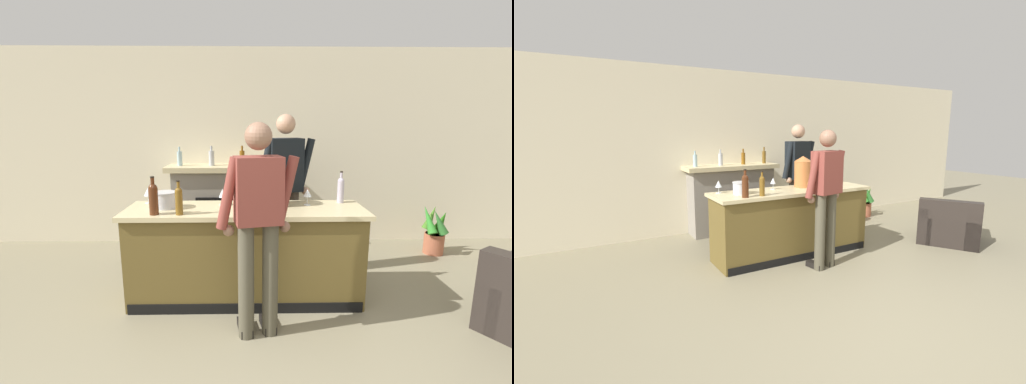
% 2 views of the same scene
% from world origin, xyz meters
% --- Properties ---
extents(ground_plane, '(24.00, 24.00, 0.00)m').
position_xyz_m(ground_plane, '(0.00, 0.00, 0.00)').
color(ground_plane, '#7C745A').
extents(wall_back_panel, '(12.00, 0.07, 2.75)m').
position_xyz_m(wall_back_panel, '(0.00, 3.77, 1.38)').
color(wall_back_panel, beige).
rests_on(wall_back_panel, ground_plane).
extents(bar_counter, '(2.29, 0.66, 0.94)m').
position_xyz_m(bar_counter, '(0.08, 2.02, 0.47)').
color(bar_counter, brown).
rests_on(bar_counter, ground_plane).
extents(fireplace_stone, '(1.61, 0.52, 1.45)m').
position_xyz_m(fireplace_stone, '(-0.20, 3.51, 0.59)').
color(fireplace_stone, gray).
rests_on(fireplace_stone, ground_plane).
extents(armchair_black, '(1.21, 1.19, 0.72)m').
position_xyz_m(armchair_black, '(2.56, 1.30, 0.26)').
color(armchair_black, black).
rests_on(armchair_black, ground_plane).
extents(potted_plant_corner, '(0.37, 0.36, 0.68)m').
position_xyz_m(potted_plant_corner, '(2.59, 3.17, 0.31)').
color(potted_plant_corner, '#A2573B').
rests_on(potted_plant_corner, ground_plane).
extents(person_customer, '(0.65, 0.36, 1.75)m').
position_xyz_m(person_customer, '(0.18, 1.41, 0.97)').
color(person_customer, '#4D4837').
rests_on(person_customer, ground_plane).
extents(person_bartender, '(0.65, 0.37, 1.83)m').
position_xyz_m(person_bartender, '(0.51, 2.53, 1.02)').
color(person_bartender, '#483E36').
rests_on(person_bartender, ground_plane).
extents(copper_dispenser, '(0.26, 0.29, 0.45)m').
position_xyz_m(copper_dispenser, '(0.33, 2.13, 1.16)').
color(copper_dispenser, '#BE6F39').
rests_on(copper_dispenser, bar_counter).
extents(ice_bucket_steel, '(0.21, 0.21, 0.16)m').
position_xyz_m(ice_bucket_steel, '(-0.69, 2.04, 1.02)').
color(ice_bucket_steel, silver).
rests_on(ice_bucket_steel, bar_counter).
extents(wine_bottle_merlot_tall, '(0.08, 0.08, 0.34)m').
position_xyz_m(wine_bottle_merlot_tall, '(-0.73, 1.80, 1.09)').
color(wine_bottle_merlot_tall, '#4A2412').
rests_on(wine_bottle_merlot_tall, bar_counter).
extents(wine_bottle_port_short, '(0.07, 0.07, 0.31)m').
position_xyz_m(wine_bottle_port_short, '(-0.51, 1.79, 1.07)').
color(wine_bottle_port_short, brown).
rests_on(wine_bottle_port_short, bar_counter).
extents(wine_bottle_burgundy_dark, '(0.07, 0.07, 0.32)m').
position_xyz_m(wine_bottle_burgundy_dark, '(1.05, 2.23, 1.08)').
color(wine_bottle_burgundy_dark, '#B1A8B9').
rests_on(wine_bottle_burgundy_dark, bar_counter).
extents(wine_glass_mid_counter, '(0.09, 0.09, 0.16)m').
position_xyz_m(wine_glass_mid_counter, '(-0.91, 2.24, 1.05)').
color(wine_glass_mid_counter, silver).
rests_on(wine_glass_mid_counter, bar_counter).
extents(wine_glass_near_bucket, '(0.07, 0.07, 0.16)m').
position_xyz_m(wine_glass_near_bucket, '(0.27, 1.80, 1.05)').
color(wine_glass_near_bucket, silver).
rests_on(wine_glass_near_bucket, bar_counter).
extents(wine_glass_front_left, '(0.08, 0.08, 0.16)m').
position_xyz_m(wine_glass_front_left, '(0.69, 2.13, 1.05)').
color(wine_glass_front_left, silver).
rests_on(wine_glass_front_left, bar_counter).
extents(wine_glass_back_row, '(0.08, 0.08, 0.16)m').
position_xyz_m(wine_glass_back_row, '(-0.15, 2.15, 1.05)').
color(wine_glass_back_row, silver).
rests_on(wine_glass_back_row, bar_counter).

